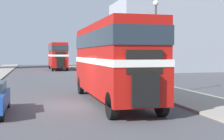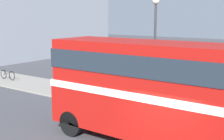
% 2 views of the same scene
% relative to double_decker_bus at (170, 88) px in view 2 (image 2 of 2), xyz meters
% --- Properties ---
extents(sidewalk_right, '(3.50, 120.00, 0.12)m').
position_rel_double_decker_bus_xyz_m(sidewalk_right, '(4.60, -0.42, -2.40)').
color(sidewalk_right, gray).
rests_on(sidewalk_right, ground_plane).
extents(double_decker_bus, '(2.45, 10.22, 4.12)m').
position_rel_double_decker_bus_xyz_m(double_decker_bus, '(0.00, 0.00, 0.00)').
color(double_decker_bus, '#B2140F').
rests_on(double_decker_bus, ground_plane).
extents(pedestrian_walking, '(0.37, 0.37, 1.83)m').
position_rel_double_decker_bus_xyz_m(pedestrian_walking, '(4.93, 10.40, -1.31)').
color(pedestrian_walking, '#282833').
rests_on(pedestrian_walking, sidewalk_right).
extents(bicycle_on_pavement, '(0.05, 1.76, 0.78)m').
position_rel_double_decker_bus_xyz_m(bicycle_on_pavement, '(4.34, 15.81, -1.98)').
color(bicycle_on_pavement, black).
rests_on(bicycle_on_pavement, sidewalk_right).
extents(street_lamp, '(0.36, 0.36, 5.86)m').
position_rel_double_decker_bus_xyz_m(street_lamp, '(3.49, 2.50, 1.50)').
color(street_lamp, '#38383D').
rests_on(street_lamp, sidewalk_right).
extents(shop_building_block, '(19.35, 9.30, 10.09)m').
position_rel_double_decker_bus_xyz_m(shop_building_block, '(17.26, 27.19, 2.59)').
color(shop_building_block, '#999EA8').
rests_on(shop_building_block, ground_plane).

